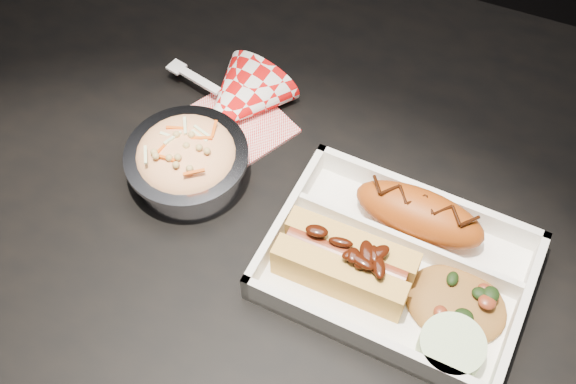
# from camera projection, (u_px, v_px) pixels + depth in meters

# --- Properties ---
(dining_table) EXTENTS (1.20, 0.80, 0.75)m
(dining_table) POSITION_uv_depth(u_px,v_px,m) (290.00, 256.00, 0.83)
(dining_table) COLOR black
(dining_table) RESTS_ON ground
(food_tray) EXTENTS (0.26, 0.19, 0.04)m
(food_tray) POSITION_uv_depth(u_px,v_px,m) (396.00, 268.00, 0.71)
(food_tray) COLOR white
(food_tray) RESTS_ON dining_table
(fried_pastry) EXTENTS (0.14, 0.06, 0.05)m
(fried_pastry) POSITION_uv_depth(u_px,v_px,m) (419.00, 214.00, 0.72)
(fried_pastry) COLOR #A54510
(fried_pastry) RESTS_ON food_tray
(hotdog) EXTENTS (0.13, 0.06, 0.06)m
(hotdog) POSITION_uv_depth(u_px,v_px,m) (345.00, 261.00, 0.69)
(hotdog) COLOR gold
(hotdog) RESTS_ON food_tray
(fried_rice_mound) EXTENTS (0.10, 0.09, 0.03)m
(fried_rice_mound) POSITION_uv_depth(u_px,v_px,m) (458.00, 299.00, 0.68)
(fried_rice_mound) COLOR #A1682E
(fried_rice_mound) RESTS_ON food_tray
(cupcake_liner) EXTENTS (0.06, 0.06, 0.03)m
(cupcake_liner) POSITION_uv_depth(u_px,v_px,m) (450.00, 349.00, 0.65)
(cupcake_liner) COLOR beige
(cupcake_liner) RESTS_ON food_tray
(foil_coleslaw_cup) EXTENTS (0.13, 0.13, 0.07)m
(foil_coleslaw_cup) POSITION_uv_depth(u_px,v_px,m) (187.00, 160.00, 0.76)
(foil_coleslaw_cup) COLOR silver
(foil_coleslaw_cup) RESTS_ON dining_table
(napkin_fork) EXTENTS (0.18, 0.14, 0.10)m
(napkin_fork) POSITION_uv_depth(u_px,v_px,m) (236.00, 104.00, 0.82)
(napkin_fork) COLOR red
(napkin_fork) RESTS_ON dining_table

